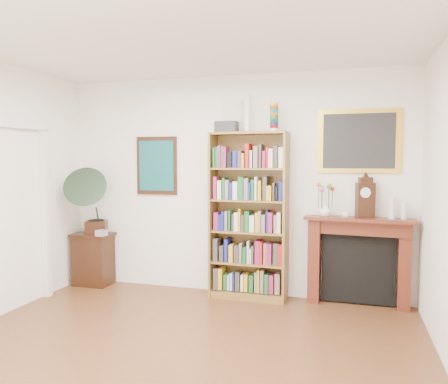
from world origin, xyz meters
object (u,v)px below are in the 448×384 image
Objects in this scene: side_cabinet at (93,259)px; flower_vase at (325,210)px; mantel_clock at (365,198)px; cd_stack at (101,233)px; bookshelf at (249,206)px; gramophone at (90,197)px; fireplace at (358,254)px; teacup at (346,215)px; bottle_right at (404,210)px; bottle_left at (392,209)px.

side_cabinet is 3.22m from flower_vase.
cd_stack is at bearing 165.59° from mantel_clock.
bookshelf is 2.61× the size of gramophone.
fireplace reaches higher than cd_stack.
bookshelf reaches higher than gramophone.
bookshelf is 0.92m from flower_vase.
fireplace is at bearing 36.67° from teacup.
mantel_clock is (1.37, 0.07, 0.13)m from bookshelf.
side_cabinet is 0.79× the size of gramophone.
side_cabinet is at bearing -179.05° from bottle_right.
bottle_left is at bearing -27.08° from mantel_clock.
flower_vase reaches higher than cd_stack.
bottle_right is (3.99, 0.07, 0.80)m from side_cabinet.
flower_vase is (0.92, 0.04, -0.03)m from bookshelf.
gramophone reaches higher than cd_stack.
teacup is at bearing -0.26° from side_cabinet.
mantel_clock is (3.34, 0.24, 0.53)m from cd_stack.
cd_stack is 3.79m from bottle_right.
flower_vase is at bearing -18.32° from gramophone.
bottle_right is at bearing 3.01° from bookshelf.
fireplace is 3.55m from gramophone.
gramophone is at bearing -175.36° from bookshelf.
side_cabinet is at bearing -179.30° from bottle_left.
bottle_left is (3.86, 0.05, 0.82)m from side_cabinet.
fireplace is 2.68× the size of mantel_clock.
flower_vase is at bearing 179.00° from bottle_left.
bookshelf reaches higher than side_cabinet.
bookshelf is at bearing 4.97° from cd_stack.
side_cabinet is 4.79× the size of flower_vase.
teacup is (-0.15, -0.11, 0.48)m from fireplace.
side_cabinet is 5.98× the size of cd_stack.
mantel_clock is at bearing -19.59° from fireplace.
teacup is at bearing -13.34° from flower_vase.
teacup is at bearing -175.07° from bottle_left.
cd_stack is at bearing -173.47° from bookshelf.
cd_stack is 0.80× the size of flower_vase.
gramophone is 4.56× the size of bottle_right.
bookshelf is 1.16m from teacup.
bookshelf is 1.66m from bottle_left.
teacup is (0.24, -0.06, -0.04)m from flower_vase.
gramophone is 6.08× the size of flower_vase.
flower_vase is (2.89, 0.21, 0.37)m from cd_stack.
side_cabinet is 2.99× the size of bottle_left.
flower_vase is (3.09, 0.16, -0.10)m from gramophone.
bottle_left is at bearing -1.00° from flower_vase.
cd_stack is 3.66m from bottle_left.
side_cabinet is at bearing -177.90° from bookshelf.
teacup is 0.47× the size of bottle_right.
mantel_clock is 0.48m from flower_vase.
side_cabinet is 3.95m from bottle_left.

